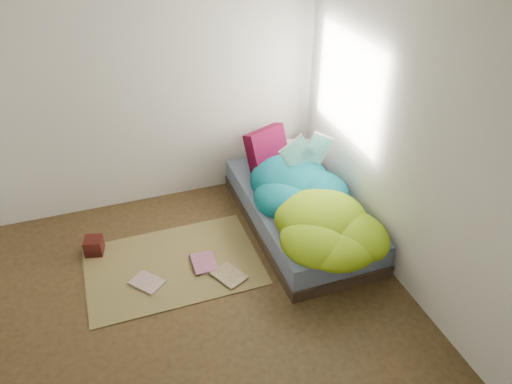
% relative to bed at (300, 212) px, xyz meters
% --- Properties ---
extents(ground, '(3.50, 3.50, 0.00)m').
position_rel_bed_xyz_m(ground, '(-1.22, -0.72, -0.17)').
color(ground, '#3B2816').
rests_on(ground, ground).
extents(room_walls, '(3.54, 3.54, 2.62)m').
position_rel_bed_xyz_m(room_walls, '(-1.21, -0.71, 1.46)').
color(room_walls, silver).
rests_on(room_walls, ground).
extents(bed, '(1.00, 2.00, 0.34)m').
position_rel_bed_xyz_m(bed, '(0.00, 0.00, 0.00)').
color(bed, '#34261C').
rests_on(bed, ground).
extents(duvet, '(0.96, 1.84, 0.34)m').
position_rel_bed_xyz_m(duvet, '(0.00, -0.22, 0.34)').
color(duvet, '#075175').
rests_on(duvet, bed).
extents(rug, '(1.60, 1.10, 0.01)m').
position_rel_bed_xyz_m(rug, '(-1.37, -0.17, -0.16)').
color(rug, brown).
rests_on(rug, ground).
extents(pillow_floral, '(0.74, 0.58, 0.14)m').
position_rel_bed_xyz_m(pillow_floral, '(0.16, 0.74, 0.24)').
color(pillow_floral, beige).
rests_on(pillow_floral, bed).
extents(pillow_magenta, '(0.49, 0.32, 0.47)m').
position_rel_bed_xyz_m(pillow_magenta, '(-0.11, 0.66, 0.41)').
color(pillow_magenta, '#45042A').
rests_on(pillow_magenta, bed).
extents(open_book, '(0.50, 0.15, 0.30)m').
position_rel_bed_xyz_m(open_book, '(0.16, 0.24, 0.66)').
color(open_book, '#2C883B').
rests_on(open_book, duvet).
extents(wooden_box, '(0.20, 0.20, 0.17)m').
position_rel_bed_xyz_m(wooden_box, '(-2.04, 0.25, -0.07)').
color(wooden_box, '#3B110D').
rests_on(wooden_box, rug).
extents(floor_book_a, '(0.34, 0.35, 0.02)m').
position_rel_bed_xyz_m(floor_book_a, '(-1.72, -0.40, -0.15)').
color(floor_book_a, beige).
rests_on(floor_book_a, rug).
extents(floor_book_b, '(0.22, 0.30, 0.03)m').
position_rel_bed_xyz_m(floor_book_b, '(-1.20, -0.26, -0.14)').
color(floor_book_b, '#B76A87').
rests_on(floor_book_b, rug).
extents(floor_book_c, '(0.33, 0.36, 0.02)m').
position_rel_bed_xyz_m(floor_book_c, '(-1.02, -0.55, -0.15)').
color(floor_book_c, '#C5B582').
rests_on(floor_book_c, rug).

